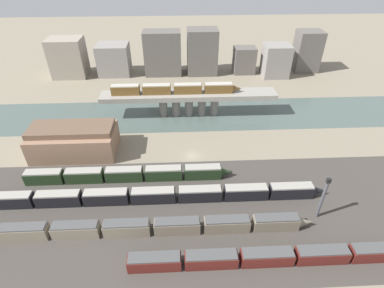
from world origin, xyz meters
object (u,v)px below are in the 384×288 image
(warehouse_building, at_px, (74,140))
(signal_tower, at_px, (323,198))
(train_yard_mid, at_px, (132,228))
(train_on_bridge, at_px, (176,89))
(train_yard_far, at_px, (135,196))
(train_yard_outer, at_px, (128,174))
(train_yard_near, at_px, (274,257))

(warehouse_building, height_order, signal_tower, signal_tower)
(train_yard_mid, relative_size, warehouse_building, 3.28)
(train_on_bridge, relative_size, train_yard_far, 0.48)
(train_yard_outer, bearing_deg, warehouse_building, 142.69)
(train_yard_near, bearing_deg, signal_tower, 39.94)
(train_on_bridge, bearing_deg, train_yard_far, -103.67)
(train_yard_far, xyz_separation_m, warehouse_building, (-21.53, 23.08, 2.76))
(train_on_bridge, relative_size, train_yard_near, 0.77)
(warehouse_building, bearing_deg, train_yard_outer, -37.31)
(train_on_bridge, relative_size, warehouse_building, 1.86)
(train_yard_far, bearing_deg, train_yard_outer, 107.77)
(train_yard_near, relative_size, train_yard_outer, 1.07)
(train_yard_outer, xyz_separation_m, signal_tower, (49.16, -16.14, 4.46))
(train_yard_mid, xyz_separation_m, signal_tower, (45.86, 3.06, 4.56))
(train_yard_far, height_order, train_yard_outer, train_yard_outer)
(train_yard_near, height_order, train_yard_outer, train_yard_outer)
(train_yard_far, distance_m, warehouse_building, 31.68)
(warehouse_building, bearing_deg, train_on_bridge, 34.91)
(train_on_bridge, distance_m, train_yard_mid, 58.03)
(train_on_bridge, xyz_separation_m, warehouse_building, (-32.69, -22.81, -6.53))
(train_on_bridge, height_order, signal_tower, train_on_bridge)
(train_yard_far, height_order, signal_tower, signal_tower)
(train_yard_outer, bearing_deg, train_yard_far, -72.23)
(train_yard_mid, distance_m, signal_tower, 46.18)
(train_yard_far, relative_size, signal_tower, 8.06)
(train_yard_mid, xyz_separation_m, train_yard_outer, (-3.30, 19.20, 0.10))
(signal_tower, bearing_deg, warehouse_building, 155.87)
(train_yard_far, bearing_deg, signal_tower, -8.96)
(train_yard_near, distance_m, train_yard_far, 37.27)
(train_yard_far, xyz_separation_m, signal_tower, (46.33, -7.31, 4.50))
(train_on_bridge, distance_m, train_yard_outer, 40.68)
(train_yard_far, bearing_deg, train_yard_near, -31.56)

